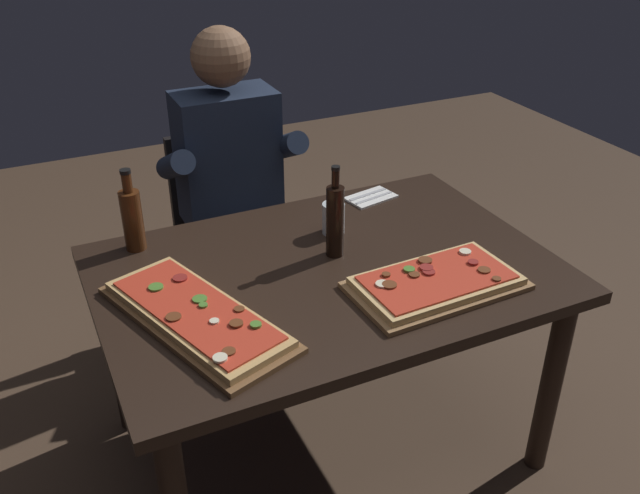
# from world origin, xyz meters

# --- Properties ---
(ground_plane) EXTENTS (6.40, 6.40, 0.00)m
(ground_plane) POSITION_xyz_m (0.00, 0.00, 0.00)
(ground_plane) COLOR #4C3828
(dining_table) EXTENTS (1.40, 0.96, 0.74)m
(dining_table) POSITION_xyz_m (0.00, 0.00, 0.64)
(dining_table) COLOR black
(dining_table) RESTS_ON ground_plane
(pizza_rectangular_front) EXTENTS (0.52, 0.30, 0.05)m
(pizza_rectangular_front) POSITION_xyz_m (0.24, -0.24, 0.76)
(pizza_rectangular_front) COLOR olive
(pizza_rectangular_front) RESTS_ON dining_table
(pizza_rectangular_left) EXTENTS (0.44, 0.68, 0.05)m
(pizza_rectangular_left) POSITION_xyz_m (-0.44, -0.10, 0.76)
(pizza_rectangular_left) COLOR brown
(pizza_rectangular_left) RESTS_ON dining_table
(wine_bottle_dark) EXTENTS (0.07, 0.07, 0.28)m
(wine_bottle_dark) POSITION_xyz_m (-0.51, 0.38, 0.85)
(wine_bottle_dark) COLOR #47230F
(wine_bottle_dark) RESTS_ON dining_table
(oil_bottle_amber) EXTENTS (0.06, 0.06, 0.30)m
(oil_bottle_amber) POSITION_xyz_m (0.06, 0.07, 0.87)
(oil_bottle_amber) COLOR black
(oil_bottle_amber) RESTS_ON dining_table
(tumbler_near_camera) EXTENTS (0.08, 0.08, 0.11)m
(tumbler_near_camera) POSITION_xyz_m (0.12, 0.20, 0.79)
(tumbler_near_camera) COLOR silver
(tumbler_near_camera) RESTS_ON dining_table
(napkin_cutlery_set) EXTENTS (0.20, 0.14, 0.01)m
(napkin_cutlery_set) POSITION_xyz_m (0.37, 0.38, 0.74)
(napkin_cutlery_set) COLOR white
(napkin_cutlery_set) RESTS_ON dining_table
(diner_chair) EXTENTS (0.44, 0.44, 0.87)m
(diner_chair) POSITION_xyz_m (-0.05, 0.86, 0.49)
(diner_chair) COLOR black
(diner_chair) RESTS_ON ground_plane
(seated_diner) EXTENTS (0.53, 0.41, 1.33)m
(seated_diner) POSITION_xyz_m (-0.05, 0.74, 0.74)
(seated_diner) COLOR #23232D
(seated_diner) RESTS_ON ground_plane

